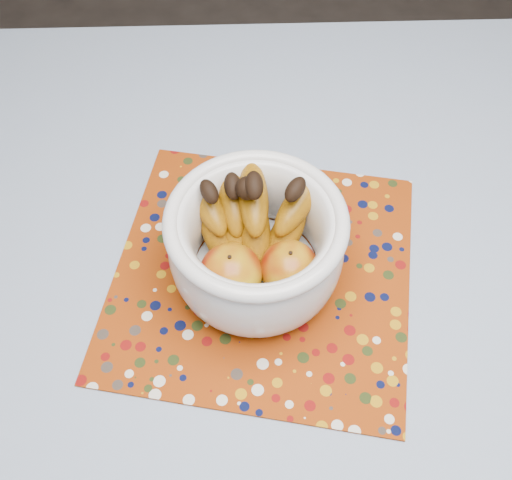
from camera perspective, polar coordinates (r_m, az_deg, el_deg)
table at (r=0.87m, az=7.90°, el=-11.16°), size 1.20×1.20×0.75m
tablecloth at (r=0.80m, az=8.56°, el=-8.79°), size 1.32×1.32×0.01m
placemat at (r=0.83m, az=0.63°, el=-3.10°), size 0.47×0.47×0.00m
fruit_bowl at (r=0.76m, az=-0.19°, el=0.18°), size 0.25×0.23×0.17m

